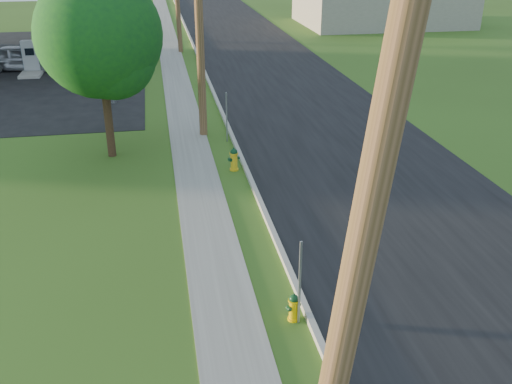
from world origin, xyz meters
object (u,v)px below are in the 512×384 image
Objects in this scene: utility_pole_mid at (199,10)px; hydrant_near at (294,307)px; utility_pole_near at (358,259)px; car_silver at (21,58)px; fuel_pump_ne at (32,61)px; hydrant_mid at (234,159)px; tree_verge at (102,40)px; fuel_pump_se at (43,48)px; hydrant_far at (201,81)px.

utility_pole_mid reaches higher than hydrant_near.
utility_pole_near is 33.56m from car_silver.
utility_pole_near reaches higher than fuel_pump_ne.
car_silver is at bearing 124.84° from utility_pole_mid.
utility_pole_near is at bearing -92.88° from hydrant_mid.
hydrant_mid is at bearing -26.98° from tree_verge.
hydrant_mid is at bearing -60.59° from fuel_pump_ne.
fuel_pump_se is at bearing 90.00° from fuel_pump_ne.
hydrant_mid is (0.70, -4.03, -4.54)m from utility_pole_mid.
car_silver is (-6.15, 15.77, -3.50)m from tree_verge.
tree_verge reaches higher than hydrant_mid.
hydrant_mid is 20.70m from car_silver.
hydrant_near is 0.15× the size of car_silver.
hydrant_near is at bearing -68.41° from tree_verge.
utility_pole_near reaches higher than hydrant_near.
utility_pole_mid is 6.11m from hydrant_mid.
hydrant_mid is (-0.06, 8.66, 0.08)m from hydrant_near.
utility_pole_near is 16.50m from tree_verge.
car_silver is (-10.36, 17.91, 0.35)m from hydrant_mid.
tree_verge is 9.86× the size of hydrant_near.
hydrant_near is 1.01× the size of hydrant_far.
utility_pole_mid reaches higher than car_silver.
utility_pole_near reaches higher than car_silver.
fuel_pump_se is at bearing 114.54° from hydrant_mid.
fuel_pump_ne reaches higher than hydrant_mid.
car_silver is at bearing 111.43° from hydrant_near.
hydrant_near is at bearing -71.97° from fuel_pump_se.
hydrant_mid is 0.19× the size of car_silver.
tree_verge is 12.26m from hydrant_near.
fuel_pump_ne is at bearing 119.41° from hydrant_mid.
hydrant_mid is 12.01m from hydrant_far.
hydrant_mid is (4.21, -2.14, -3.85)m from tree_verge.
utility_pole_near is 11.30× the size of hydrant_mid.
hydrant_mid is at bearing -89.56° from hydrant_far.
fuel_pump_ne is 0.72× the size of car_silver.
utility_pole_mid reaches higher than fuel_pump_se.
tree_verge is at bearing -112.66° from hydrant_far.
utility_pole_mid is 14.60× the size of hydrant_near.
fuel_pump_se is 13.12m from hydrant_far.
fuel_pump_se is at bearing -3.74° from car_silver.
tree_verge is at bearing -70.09° from fuel_pump_ne.
tree_verge is (-3.51, 16.11, -0.54)m from utility_pole_near.
utility_pole_mid is 1.48× the size of tree_verge.
tree_verge is at bearing 153.02° from hydrant_mid.
car_silver is at bearing 106.86° from utility_pole_near.
utility_pole_mid is at bearing 99.88° from hydrant_mid.
utility_pole_mid is at bearing 90.00° from utility_pole_near.
hydrant_near is at bearing -86.54° from utility_pole_mid.
hydrant_far is (-0.16, 20.66, -0.00)m from hydrant_near.
fuel_pump_se is 3.21m from car_silver.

